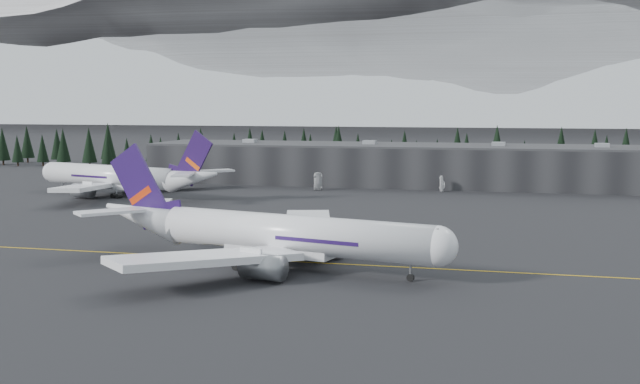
% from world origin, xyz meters
% --- Properties ---
extents(ground, '(1400.00, 1400.00, 0.00)m').
position_xyz_m(ground, '(0.00, 0.00, 0.00)').
color(ground, black).
rests_on(ground, ground).
extents(taxiline, '(400.00, 0.40, 0.02)m').
position_xyz_m(taxiline, '(0.00, -2.00, 0.01)').
color(taxiline, gold).
rests_on(taxiline, ground).
extents(terminal, '(160.00, 30.00, 12.60)m').
position_xyz_m(terminal, '(0.00, 125.00, 6.30)').
color(terminal, black).
rests_on(terminal, ground).
extents(treeline, '(360.00, 20.00, 15.00)m').
position_xyz_m(treeline, '(0.00, 162.00, 7.50)').
color(treeline, black).
rests_on(treeline, ground).
extents(mountain_ridge, '(4400.00, 900.00, 420.00)m').
position_xyz_m(mountain_ridge, '(0.00, 1000.00, 0.00)').
color(mountain_ridge, white).
rests_on(mountain_ridge, ground).
extents(jet_main, '(63.29, 57.78, 18.88)m').
position_xyz_m(jet_main, '(-2.49, -6.21, 5.32)').
color(jet_main, white).
rests_on(jet_main, ground).
extents(jet_parked, '(62.34, 56.46, 18.76)m').
position_xyz_m(jet_parked, '(-69.11, 74.25, 5.29)').
color(jet_parked, white).
rests_on(jet_parked, ground).
extents(gse_vehicle_a, '(3.86, 5.79, 1.48)m').
position_xyz_m(gse_vehicle_a, '(-21.04, 101.70, 0.74)').
color(gse_vehicle_a, silver).
rests_on(gse_vehicle_a, ground).
extents(gse_vehicle_b, '(5.05, 3.08, 1.61)m').
position_xyz_m(gse_vehicle_b, '(14.83, 106.97, 0.80)').
color(gse_vehicle_b, silver).
rests_on(gse_vehicle_b, ground).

